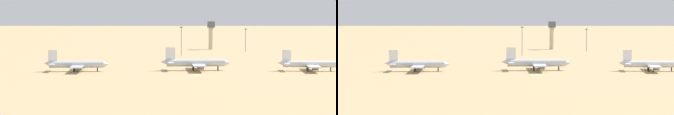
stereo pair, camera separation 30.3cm
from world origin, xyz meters
TOP-DOWN VIEW (x-y plane):
  - ground at (0.00, 0.00)m, footprint 4000.00×4000.00m
  - parked_jet_white_1 at (-56.47, 16.91)m, footprint 31.13×26.09m
  - parked_jet_white_2 at (0.64, 21.59)m, footprint 33.94×28.46m
  - parked_jet_white_3 at (55.42, 18.33)m, footprint 30.85×26.02m
  - control_tower at (18.99, 173.31)m, footprint 5.20×5.20m
  - light_pole_west at (41.40, 153.27)m, footprint 1.80×0.50m
  - light_pole_east at (-3.73, 115.61)m, footprint 1.80×0.50m

SIDE VIEW (x-z plane):
  - ground at x=0.00m, z-range 0.00..0.00m
  - parked_jet_white_3 at x=55.42m, z-range -1.75..8.43m
  - parked_jet_white_1 at x=-56.47m, z-range -1.77..8.53m
  - parked_jet_white_2 at x=0.64m, z-range -1.93..9.29m
  - light_pole_west at x=41.40m, z-range 1.21..16.72m
  - light_pole_east at x=-3.73m, z-range 1.24..19.34m
  - control_tower at x=18.99m, z-range 2.08..22.15m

